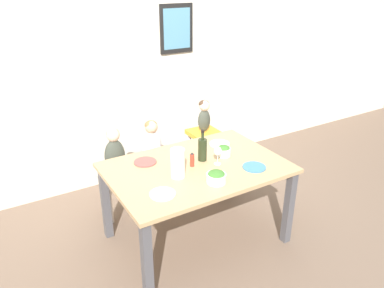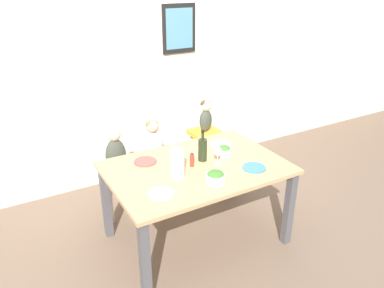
{
  "view_description": "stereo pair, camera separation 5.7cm",
  "coord_description": "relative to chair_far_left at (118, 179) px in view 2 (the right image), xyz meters",
  "views": [
    {
      "loc": [
        -1.5,
        -2.45,
        2.3
      ],
      "look_at": [
        0.0,
        0.08,
        0.95
      ],
      "focal_mm": 35.0,
      "sensor_mm": 36.0,
      "label": 1
    },
    {
      "loc": [
        -1.45,
        -2.48,
        2.3
      ],
      "look_at": [
        0.0,
        0.08,
        0.95
      ],
      "focal_mm": 35.0,
      "sensor_mm": 36.0,
      "label": 2
    }
  ],
  "objects": [
    {
      "name": "chair_far_center",
      "position": [
        0.41,
        0.0,
        0.0
      ],
      "size": [
        0.37,
        0.37,
        0.47
      ],
      "color": "silver",
      "rests_on": "ground_plane"
    },
    {
      "name": "wine_bottle",
      "position": [
        0.57,
        -0.7,
        0.49
      ],
      "size": [
        0.08,
        0.08,
        0.29
      ],
      "color": "#232D19",
      "rests_on": "dining_table"
    },
    {
      "name": "chair_far_left",
      "position": [
        0.0,
        0.0,
        0.0
      ],
      "size": [
        0.37,
        0.37,
        0.47
      ],
      "color": "silver",
      "rests_on": "ground_plane"
    },
    {
      "name": "wall_back",
      "position": [
        0.47,
        0.7,
        0.96
      ],
      "size": [
        10.0,
        0.09,
        2.7
      ],
      "color": "beige",
      "rests_on": "ground_plane"
    },
    {
      "name": "person_child_center",
      "position": [
        0.41,
        0.0,
        0.32
      ],
      "size": [
        0.21,
        0.15,
        0.47
      ],
      "color": "silver",
      "rests_on": "chair_far_center"
    },
    {
      "name": "paper_towel_roll",
      "position": [
        0.24,
        -0.86,
        0.51
      ],
      "size": [
        0.12,
        0.12,
        0.25
      ],
      "color": "white",
      "rests_on": "dining_table"
    },
    {
      "name": "condiment_bottle_hot_sauce",
      "position": [
        0.44,
        -0.76,
        0.45
      ],
      "size": [
        0.04,
        0.04,
        0.13
      ],
      "color": "red",
      "rests_on": "dining_table"
    },
    {
      "name": "person_child_left",
      "position": [
        0.0,
        0.0,
        0.32
      ],
      "size": [
        0.21,
        0.15,
        0.47
      ],
      "color": "#3D4238",
      "rests_on": "chair_far_left"
    },
    {
      "name": "wine_glass_near",
      "position": [
        0.65,
        -0.84,
        0.5
      ],
      "size": [
        0.07,
        0.07,
        0.17
      ],
      "color": "white",
      "rests_on": "dining_table"
    },
    {
      "name": "chair_right_highchair",
      "position": [
        1.04,
        -0.0,
        0.14
      ],
      "size": [
        0.32,
        0.31,
        0.7
      ],
      "color": "silver",
      "rests_on": "ground_plane"
    },
    {
      "name": "dinner_plate_back_left",
      "position": [
        0.11,
        -0.49,
        0.39
      ],
      "size": [
        0.2,
        0.2,
        0.01
      ],
      "color": "#D14C47",
      "rests_on": "dining_table"
    },
    {
      "name": "person_baby_right",
      "position": [
        1.04,
        0.0,
        0.51
      ],
      "size": [
        0.14,
        0.12,
        0.36
      ],
      "color": "#3D4238",
      "rests_on": "chair_right_highchair"
    },
    {
      "name": "dinner_plate_back_right",
      "position": [
        0.9,
        -0.5,
        0.39
      ],
      "size": [
        0.2,
        0.2,
        0.01
      ],
      "color": "silver",
      "rests_on": "dining_table"
    },
    {
      "name": "dinner_plate_front_left",
      "position": [
        0.01,
        -1.04,
        0.39
      ],
      "size": [
        0.2,
        0.2,
        0.01
      ],
      "color": "silver",
      "rests_on": "dining_table"
    },
    {
      "name": "dinner_plate_front_right",
      "position": [
        0.88,
        -1.06,
        0.39
      ],
      "size": [
        0.2,
        0.2,
        0.01
      ],
      "color": "teal",
      "rests_on": "dining_table"
    },
    {
      "name": "dining_table",
      "position": [
        0.47,
        -0.78,
        0.28
      ],
      "size": [
        1.52,
        1.04,
        0.77
      ],
      "color": "tan",
      "rests_on": "ground_plane"
    },
    {
      "name": "salad_bowl_small",
      "position": [
        0.79,
        -0.73,
        0.43
      ],
      "size": [
        0.13,
        0.13,
        0.1
      ],
      "color": "white",
      "rests_on": "dining_table"
    },
    {
      "name": "ground_plane",
      "position": [
        0.47,
        -0.78,
        -0.39
      ],
      "size": [
        14.0,
        14.0,
        0.0
      ],
      "primitive_type": "plane",
      "color": "#705B4C"
    },
    {
      "name": "salad_bowl_large",
      "position": [
        0.46,
        -1.09,
        0.43
      ],
      "size": [
        0.16,
        0.16,
        0.1
      ],
      "color": "white",
      "rests_on": "dining_table"
    }
  ]
}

